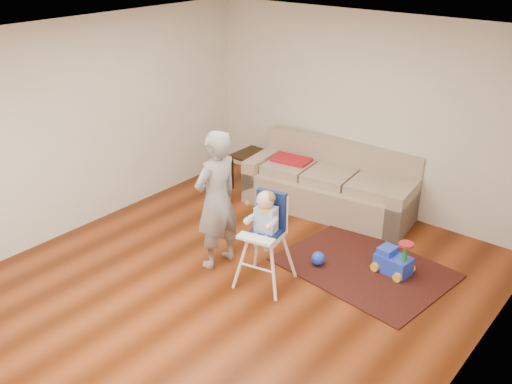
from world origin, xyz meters
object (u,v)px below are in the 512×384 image
Objects in this scene: ride_on_toy at (394,255)px; adult at (216,200)px; sofa at (331,179)px; toy_ball at (318,258)px; high_chair at (265,240)px; side_table at (254,171)px.

ride_on_toy is 0.26× the size of adult.
adult is at bearing -103.70° from sofa.
ride_on_toy is at bearing 28.82° from toy_ball.
toy_ball is (-0.76, -0.42, -0.14)m from ride_on_toy.
ride_on_toy is 0.88m from toy_ball.
adult is at bearing -143.83° from toy_ball.
high_chair is 0.74m from adult.
sofa is 2.12m from adult.
adult is at bearing -61.89° from side_table.
ride_on_toy is (1.48, -0.96, -0.22)m from sofa.
ride_on_toy is 0.38× the size of high_chair.
sofa is 4.45× the size of side_table.
high_chair is (0.44, -2.05, 0.09)m from sofa.
toy_ball is 0.10× the size of adult.
adult is (1.05, -1.96, 0.56)m from side_table.
ride_on_toy is at bearing 128.15° from adult.
ride_on_toy is at bearing 34.61° from high_chair.
sofa is 2.09m from high_chair.
side_table is at bearing 178.01° from sofa.
toy_ball is 1.40m from adult.
side_table is at bearing 120.06° from high_chair.
ride_on_toy is 1.53m from high_chair.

